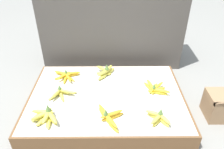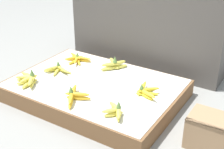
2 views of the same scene
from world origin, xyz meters
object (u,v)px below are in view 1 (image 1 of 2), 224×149
Objects in this scene: banana_bunch_front_midright at (159,118)px; banana_bunch_middle_midright at (155,88)px; banana_bunch_middle_left at (61,93)px; banana_bunch_back_left at (66,75)px; banana_bunch_back_midleft at (105,71)px; banana_bunch_front_left at (46,116)px; banana_bunch_front_midleft at (109,117)px.

banana_bunch_middle_midright is at bearing 84.00° from banana_bunch_front_midright.
banana_bunch_middle_left is 0.25m from banana_bunch_back_left.
banana_bunch_middle_left is 1.02× the size of banana_bunch_back_midleft.
banana_bunch_front_left is 1.28× the size of banana_bunch_front_midright.
banana_bunch_front_midright is 0.76× the size of banana_bunch_back_midleft.
banana_bunch_middle_left reaches higher than banana_bunch_back_left.
banana_bunch_front_midright is at bearing -36.53° from banana_bunch_back_left.
banana_bunch_front_midright is at bearing -57.30° from banana_bunch_back_midleft.
banana_bunch_front_left reaches higher than banana_bunch_middle_left.
banana_bunch_front_left reaches higher than banana_bunch_middle_midright.
banana_bunch_back_left is at bearing 143.47° from banana_bunch_front_midright.
banana_bunch_front_left reaches higher than banana_bunch_back_left.
banana_bunch_middle_left is at bearing 78.47° from banana_bunch_front_left.
banana_bunch_front_midright is 0.67× the size of banana_bunch_back_left.
banana_bunch_front_midright is 0.82× the size of banana_bunch_middle_midright.
banana_bunch_back_left is at bearing 165.30° from banana_bunch_middle_midright.
banana_bunch_front_midleft is at bearing -1.05° from banana_bunch_front_left.
banana_bunch_front_left is 0.86× the size of banana_bunch_back_left.
banana_bunch_back_midleft is (0.39, 0.55, 0.00)m from banana_bunch_front_left.
banana_bunch_front_left is 0.82× the size of banana_bunch_front_midleft.
banana_bunch_back_midleft is (-0.36, 0.57, 0.00)m from banana_bunch_front_midright.
banana_bunch_front_left is at bearing -101.53° from banana_bunch_middle_left.
banana_bunch_middle_midright is (0.78, 0.31, -0.01)m from banana_bunch_front_left.
banana_bunch_front_midleft is 1.16× the size of banana_bunch_middle_left.
banana_bunch_front_left is 1.05× the size of banana_bunch_middle_midright.
banana_bunch_middle_midright is (0.37, 0.31, -0.00)m from banana_bunch_front_midleft.
banana_bunch_back_midleft is at bearing 7.77° from banana_bunch_back_left.
banana_bunch_middle_left is at bearing -138.89° from banana_bunch_back_midleft.
banana_bunch_front_midright is at bearing -1.53° from banana_bunch_front_left.
banana_bunch_back_left is (0.05, 0.50, -0.01)m from banana_bunch_front_left.
banana_bunch_middle_midright is (0.03, 0.33, -0.01)m from banana_bunch_front_midright.
banana_bunch_front_midleft is 1.18× the size of banana_bunch_back_midleft.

